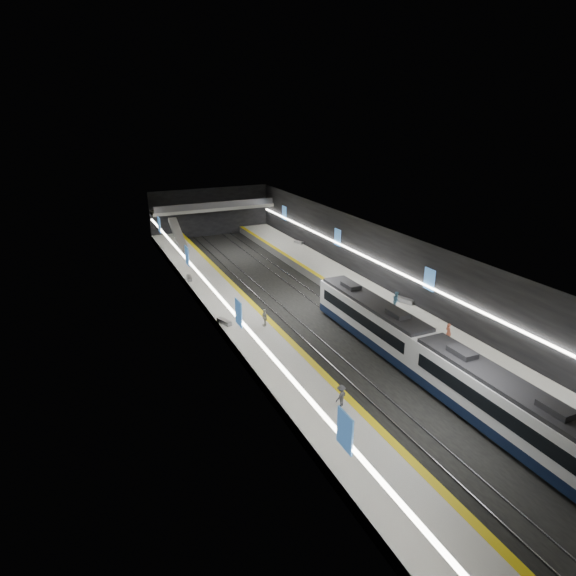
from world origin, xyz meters
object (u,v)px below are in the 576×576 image
train (425,353)px  passenger_right_a (448,333)px  bench_left_far (189,278)px  passenger_left_b (341,396)px  passenger_left_a (265,318)px  bench_right_far (299,242)px  passenger_right_b (396,301)px  escalator (178,235)px  bench_right_near (405,300)px  bench_left_near (224,322)px

train → passenger_right_a: bearing=28.1°
bench_left_far → passenger_right_a: (16.62, -25.82, 0.71)m
passenger_left_b → passenger_left_a: bearing=-114.9°
bench_right_far → passenger_right_b: size_ratio=0.87×
train → bench_left_far: train is taller
escalator → bench_right_far: size_ratio=4.84×
bench_left_far → passenger_right_b: passenger_right_b is taller
bench_right_near → passenger_left_b: 20.75m
passenger_right_b → bench_left_far: bearing=73.2°
passenger_left_a → passenger_right_b: bearing=80.6°
escalator → passenger_left_b: 44.61m
passenger_right_b → passenger_left_a: passenger_right_b is taller
bench_left_near → passenger_right_a: size_ratio=0.97×
bench_right_near → bench_left_far: bearing=117.1°
bench_right_near → bench_right_far: (0.00, 25.88, -0.05)m
escalator → bench_right_near: 35.47m
bench_left_far → bench_right_near: 25.30m
bench_right_far → bench_left_far: bearing=-173.5°
bench_right_far → passenger_right_a: bearing=-113.1°
bench_left_far → train: bearing=-58.4°
bench_left_far → passenger_right_a: 30.72m
bench_right_near → bench_right_far: size_ratio=1.23×
passenger_left_a → passenger_left_b: passenger_left_a is taller
escalator → bench_right_near: (17.00, -31.09, -1.65)m
train → bench_right_far: (7.00, 37.47, -0.99)m
train → passenger_right_a: train is taller
escalator → passenger_right_b: bearing=-64.9°
escalator → passenger_right_a: bearing=-70.0°
bench_left_far → passenger_left_a: size_ratio=1.03×
bench_left_far → passenger_left_a: passenger_left_a is taller
train → escalator: escalator is taller
train → bench_left_near: 18.78m
bench_left_far → passenger_left_a: bearing=-69.5°
bench_right_far → passenger_left_a: (-15.65, -25.06, 0.64)m
passenger_right_a → bench_left_far: bearing=39.2°
bench_left_near → bench_right_near: (19.00, -2.82, 0.03)m
bench_left_near → passenger_right_b: 17.50m
escalator → bench_right_far: escalator is taller
bench_left_far → passenger_left_a: 16.24m
bench_left_far → bench_right_near: bench_right_near is taller
escalator → passenger_right_a: escalator is taller
passenger_right_a → passenger_left_b: passenger_right_a is taller
passenger_right_a → passenger_left_b: bearing=114.5°
escalator → passenger_right_b: escalator is taller
escalator → passenger_left_a: (1.35, -30.26, -1.05)m
escalator → passenger_right_a: (14.62, -40.21, -0.98)m
bench_right_far → escalator: bearing=143.7°
passenger_left_b → escalator: bearing=-112.9°
train → bench_left_far: bearing=113.0°
train → passenger_left_b: (-8.76, -1.90, -0.39)m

